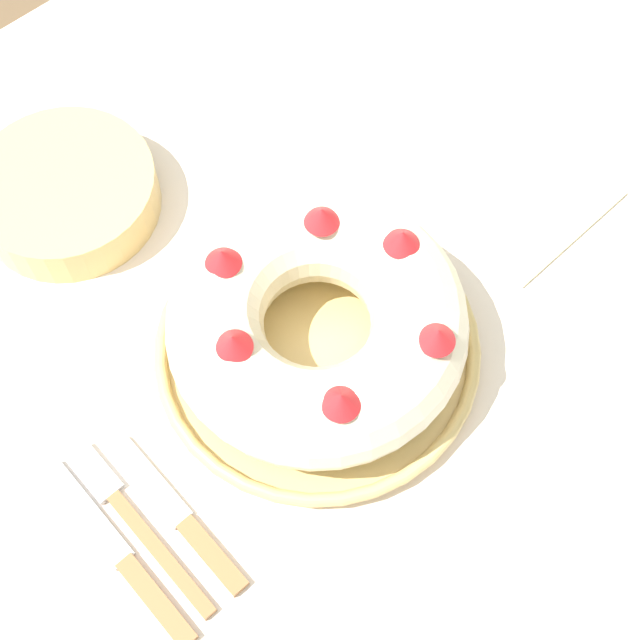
{
  "coord_description": "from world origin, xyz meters",
  "views": [
    {
      "loc": [
        -0.23,
        -0.27,
        1.48
      ],
      "look_at": [
        0.0,
        -0.02,
        0.82
      ],
      "focal_mm": 50.0,
      "sensor_mm": 36.0,
      "label": 1
    }
  ],
  "objects_px": {
    "serving_dish": "(320,346)",
    "bundt_cake": "(320,320)",
    "serving_knife": "(126,563)",
    "side_bowl": "(67,193)",
    "fork": "(131,518)",
    "cake_knife": "(186,524)",
    "napkin": "(533,205)"
  },
  "relations": [
    {
      "from": "serving_knife",
      "to": "bundt_cake",
      "type": "bearing_deg",
      "value": 12.05
    },
    {
      "from": "serving_dish",
      "to": "cake_knife",
      "type": "relative_size",
      "value": 1.76
    },
    {
      "from": "fork",
      "to": "side_bowl",
      "type": "relative_size",
      "value": 1.02
    },
    {
      "from": "bundt_cake",
      "to": "side_bowl",
      "type": "height_order",
      "value": "bundt_cake"
    },
    {
      "from": "bundt_cake",
      "to": "cake_knife",
      "type": "height_order",
      "value": "bundt_cake"
    },
    {
      "from": "cake_knife",
      "to": "side_bowl",
      "type": "xyz_separation_m",
      "value": [
        0.11,
        0.32,
        0.02
      ]
    },
    {
      "from": "napkin",
      "to": "cake_knife",
      "type": "bearing_deg",
      "value": -177.58
    },
    {
      "from": "fork",
      "to": "serving_knife",
      "type": "height_order",
      "value": "serving_knife"
    },
    {
      "from": "serving_dish",
      "to": "serving_knife",
      "type": "height_order",
      "value": "serving_dish"
    },
    {
      "from": "serving_knife",
      "to": "napkin",
      "type": "bearing_deg",
      "value": 5.02
    },
    {
      "from": "fork",
      "to": "cake_knife",
      "type": "height_order",
      "value": "cake_knife"
    },
    {
      "from": "cake_knife",
      "to": "side_bowl",
      "type": "distance_m",
      "value": 0.34
    },
    {
      "from": "cake_knife",
      "to": "napkin",
      "type": "height_order",
      "value": "cake_knife"
    },
    {
      "from": "serving_dish",
      "to": "bundt_cake",
      "type": "distance_m",
      "value": 0.05
    },
    {
      "from": "bundt_cake",
      "to": "fork",
      "type": "relative_size",
      "value": 1.42
    },
    {
      "from": "serving_knife",
      "to": "cake_knife",
      "type": "height_order",
      "value": "same"
    },
    {
      "from": "side_bowl",
      "to": "napkin",
      "type": "height_order",
      "value": "side_bowl"
    },
    {
      "from": "serving_dish",
      "to": "fork",
      "type": "distance_m",
      "value": 0.22
    },
    {
      "from": "fork",
      "to": "side_bowl",
      "type": "distance_m",
      "value": 0.32
    },
    {
      "from": "serving_dish",
      "to": "napkin",
      "type": "bearing_deg",
      "value": -5.27
    },
    {
      "from": "bundt_cake",
      "to": "side_bowl",
      "type": "relative_size",
      "value": 1.45
    },
    {
      "from": "side_bowl",
      "to": "napkin",
      "type": "bearing_deg",
      "value": -42.25
    },
    {
      "from": "cake_knife",
      "to": "napkin",
      "type": "bearing_deg",
      "value": -0.86
    },
    {
      "from": "serving_knife",
      "to": "napkin",
      "type": "relative_size",
      "value": 1.23
    },
    {
      "from": "fork",
      "to": "napkin",
      "type": "xyz_separation_m",
      "value": [
        0.48,
        -0.02,
        -0.0
      ]
    },
    {
      "from": "bundt_cake",
      "to": "cake_knife",
      "type": "relative_size",
      "value": 1.55
    },
    {
      "from": "bundt_cake",
      "to": "napkin",
      "type": "distance_m",
      "value": 0.27
    },
    {
      "from": "fork",
      "to": "cake_knife",
      "type": "distance_m",
      "value": 0.05
    },
    {
      "from": "bundt_cake",
      "to": "cake_knife",
      "type": "distance_m",
      "value": 0.2
    },
    {
      "from": "cake_knife",
      "to": "napkin",
      "type": "relative_size",
      "value": 1.05
    },
    {
      "from": "serving_knife",
      "to": "side_bowl",
      "type": "bearing_deg",
      "value": 65.72
    },
    {
      "from": "serving_knife",
      "to": "cake_knife",
      "type": "distance_m",
      "value": 0.06
    }
  ]
}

